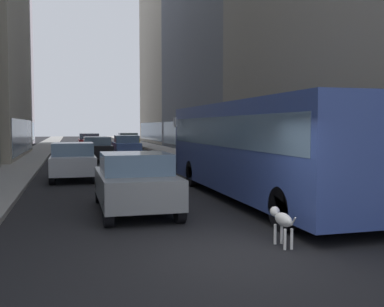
# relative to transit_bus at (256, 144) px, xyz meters

# --- Properties ---
(ground_plane) EXTENTS (120.00, 120.00, 0.00)m
(ground_plane) POSITION_rel_transit_bus_xyz_m (-2.80, 29.42, -1.78)
(ground_plane) COLOR black
(sidewalk_left) EXTENTS (2.40, 110.00, 0.15)m
(sidewalk_left) POSITION_rel_transit_bus_xyz_m (-8.50, 29.42, -1.70)
(sidewalk_left) COLOR gray
(sidewalk_left) RESTS_ON ground
(sidewalk_right) EXTENTS (2.40, 110.00, 0.15)m
(sidewalk_right) POSITION_rel_transit_bus_xyz_m (2.90, 29.42, -1.70)
(sidewalk_right) COLOR #9E9991
(sidewalk_right) RESTS_ON ground
(transit_bus) EXTENTS (2.78, 11.53, 3.05)m
(transit_bus) POSITION_rel_transit_bus_xyz_m (0.00, 0.00, 0.00)
(transit_bus) COLOR #33478C
(transit_bus) RESTS_ON ground
(car_silver_sedan) EXTENTS (1.85, 3.97, 1.62)m
(car_silver_sedan) POSITION_rel_transit_bus_xyz_m (-5.60, 6.86, -0.96)
(car_silver_sedan) COLOR #B7BABF
(car_silver_sedan) RESTS_ON ground
(car_blue_hatchback) EXTENTS (1.85, 3.93, 1.62)m
(car_blue_hatchback) POSITION_rel_transit_bus_xyz_m (-1.60, 21.05, -0.96)
(car_blue_hatchback) COLOR #4C6BB7
(car_blue_hatchback) RESTS_ON ground
(car_yellow_taxi) EXTENTS (1.94, 4.01, 1.62)m
(car_yellow_taxi) POSITION_rel_transit_bus_xyz_m (0.00, 33.15, -0.95)
(car_yellow_taxi) COLOR yellow
(car_yellow_taxi) RESTS_ON ground
(car_grey_wagon) EXTENTS (1.92, 4.25, 1.62)m
(car_grey_wagon) POSITION_rel_transit_bus_xyz_m (-4.00, -1.06, -0.95)
(car_grey_wagon) COLOR slate
(car_grey_wagon) RESTS_ON ground
(car_red_coupe) EXTENTS (1.94, 4.72, 1.62)m
(car_red_coupe) POSITION_rel_transit_bus_xyz_m (-4.00, 31.10, -0.95)
(car_red_coupe) COLOR red
(car_red_coupe) RESTS_ON ground
(car_black_suv) EXTENTS (1.85, 4.16, 1.62)m
(car_black_suv) POSITION_rel_transit_bus_xyz_m (-4.00, 17.28, -0.96)
(car_black_suv) COLOR black
(car_black_suv) RESTS_ON ground
(dalmatian_dog) EXTENTS (0.22, 0.96, 0.72)m
(dalmatian_dog) POSITION_rel_transit_bus_xyz_m (-1.71, -5.25, -1.26)
(dalmatian_dog) COLOR white
(dalmatian_dog) RESTS_ON ground
(pedestrian_with_handbag) EXTENTS (0.45, 0.34, 1.69)m
(pedestrian_with_handbag) POSITION_rel_transit_bus_xyz_m (2.94, 0.41, -0.76)
(pedestrian_with_handbag) COLOR #1E1E2D
(pedestrian_with_handbag) RESTS_ON sidewalk_right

